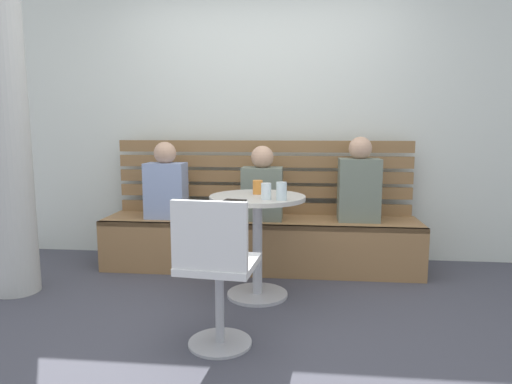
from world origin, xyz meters
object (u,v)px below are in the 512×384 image
Objects in this scene: cafe_table at (257,226)px; cup_tumbler_orange at (258,187)px; person_adult at (359,184)px; cup_glass_tall at (282,191)px; booth_bench at (260,243)px; white_chair at (216,268)px; person_child_middle at (166,185)px; person_child_left at (262,187)px; cup_water_clear at (266,191)px; phone_on_table at (235,200)px.

cafe_table is 7.40× the size of cup_tumbler_orange.
person_adult is 5.87× the size of cup_glass_tall.
booth_bench is 1.49m from white_chair.
cafe_table is 1.05× the size of person_adult.
cup_glass_tall is (-0.61, -0.83, 0.05)m from person_adult.
white_chair is at bearing -63.53° from person_child_middle.
cup_glass_tall is (0.32, 0.64, 0.34)m from white_chair.
cup_glass_tall reaches higher than white_chair.
person_child_left is (0.12, 1.43, 0.25)m from white_chair.
cup_tumbler_orange is (0.04, -0.57, 0.57)m from booth_bench.
cup_water_clear is (-0.71, -0.81, 0.04)m from person_adult.
booth_bench is 3.65× the size of cafe_table.
white_chair is 0.79m from cup_glass_tall.
cup_glass_tall is 1.20× the size of cup_tumbler_orange.
person_child_middle reaches higher than cup_water_clear.
person_adult reaches higher than cafe_table.
person_adult is (0.83, 0.00, 0.53)m from booth_bench.
phone_on_table is at bearing -156.40° from cup_water_clear.
person_child_left is at bearing 0.04° from person_child_middle.
cafe_table is 1.12× the size of person_child_middle.
phone_on_table is at bearing -167.16° from cup_glass_tall.
person_child_middle is 1.21m from cup_water_clear.
person_child_middle is at bearing 52.27° from phone_on_table.
cup_glass_tall is (0.10, -0.02, 0.01)m from cup_water_clear.
person_child_middle reaches higher than cafe_table.
cup_water_clear is 0.92× the size of cup_glass_tall.
cup_glass_tall is (1.03, -0.79, 0.07)m from person_child_middle.
cup_water_clear is (0.10, -0.77, 0.08)m from person_child_left.
person_child_left is 0.84m from person_child_middle.
cup_tumbler_orange is (0.85, -0.54, 0.06)m from person_child_middle.
cup_water_clear reaches higher than cafe_table.
cafe_table is 1.18× the size of person_child_left.
cup_water_clear is at bearing -39.73° from person_child_middle.
cafe_table is at bearing 135.82° from cup_glass_tall.
cup_glass_tall reaches higher than booth_bench.
person_child_left is 0.87m from phone_on_table.
cup_glass_tall is at bearing 63.33° from white_chair.
person_adult is at bearing 0.22° from booth_bench.
booth_bench is 24.55× the size of cup_water_clear.
cup_water_clear reaches higher than booth_bench.
cup_glass_tall is 0.31m from phone_on_table.
white_chair and cup_water_clear have the same top height.
cup_glass_tall is at bearing -53.96° from cup_tumbler_orange.
person_child_middle is 6.58× the size of cup_tumbler_orange.
cup_glass_tall reaches higher than phone_on_table.
cup_tumbler_orange is at bearing -144.04° from person_adult.
person_child_middle is (-0.86, 0.62, 0.21)m from cafe_table.
cup_glass_tall is at bearing -126.36° from person_adult.
cup_water_clear is 0.11m from cup_glass_tall.
booth_bench is at bearing 105.04° from cup_glass_tall.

